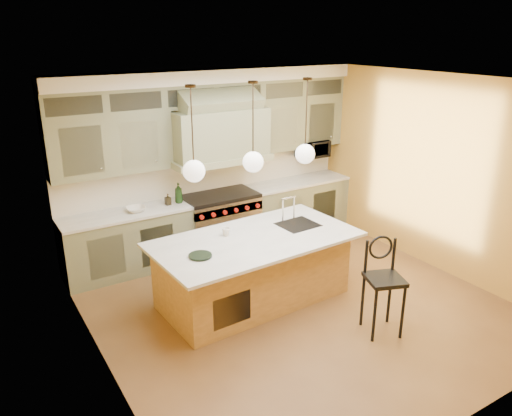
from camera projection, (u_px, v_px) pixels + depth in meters
floor at (297, 305)px, 6.63m from camera, size 5.00×5.00×0.00m
ceiling at (304, 82)px, 5.65m from camera, size 5.00×5.00×0.00m
wall_back at (209, 160)px, 8.14m from camera, size 5.00×0.00×5.00m
wall_front at (479, 286)px, 4.14m from camera, size 5.00×0.00×5.00m
wall_left at (95, 246)px, 4.90m from camera, size 0.00×5.00×5.00m
wall_right at (436, 173)px, 7.38m from camera, size 0.00×5.00×5.00m
back_cabinetry at (216, 165)px, 7.94m from camera, size 5.00×0.77×2.90m
range at (220, 222)px, 8.18m from camera, size 1.20×0.74×0.96m
kitchen_island at (254, 268)px, 6.64m from camera, size 2.72×1.52×1.35m
counter_stool at (383, 280)px, 5.87m from camera, size 0.53×0.53×1.19m
microwave at (313, 149)px, 8.91m from camera, size 0.54×0.37×0.30m
oil_bottle_a at (179, 193)px, 7.64m from camera, size 0.13×0.13×0.32m
oil_bottle_b at (168, 199)px, 7.57m from camera, size 0.09×0.09×0.17m
fruit_bowl at (136, 209)px, 7.31m from camera, size 0.31×0.31×0.07m
cup at (226, 232)px, 6.51m from camera, size 0.12×0.12×0.10m
pendant_left at (194, 169)px, 5.74m from camera, size 0.26×0.26×1.11m
pendant_center at (253, 160)px, 6.14m from camera, size 0.26×0.26×1.11m
pendant_right at (305, 152)px, 6.53m from camera, size 0.26×0.26×1.11m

